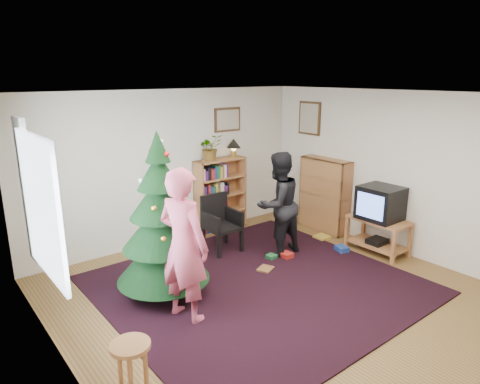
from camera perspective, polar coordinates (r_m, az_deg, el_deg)
floor at (r=5.65m, az=4.40°, el=-13.41°), size 5.00×5.00×0.00m
ceiling at (r=4.95m, az=5.00°, el=12.83°), size 5.00×5.00×0.00m
wall_back at (r=7.13m, az=-9.18°, el=3.33°), size 5.00×0.02×2.50m
wall_left at (r=3.99m, az=-22.84°, el=-7.47°), size 0.02×5.00×2.50m
wall_right at (r=7.07m, az=19.68°, el=2.50°), size 0.02×5.00×2.50m
rug at (r=5.84m, az=2.36°, el=-12.24°), size 3.80×3.60×0.02m
window_pane at (r=4.47m, az=-24.97°, el=-1.89°), size 0.04×1.20×1.40m
curtain at (r=5.14m, az=-26.47°, el=0.05°), size 0.06×0.35×1.60m
picture_back at (r=7.63m, az=-1.69°, el=9.62°), size 0.55×0.03×0.42m
picture_right at (r=7.98m, az=9.26°, el=9.68°), size 0.03×0.50×0.60m
christmas_tree at (r=5.35m, az=-10.43°, el=-5.03°), size 1.16×1.16×2.10m
bookshelf_back at (r=7.60m, az=-2.62°, el=-0.29°), size 0.95×0.30×1.30m
bookshelf_right at (r=7.75m, az=11.22°, el=-0.26°), size 0.30×0.95×1.30m
tv_stand at (r=7.08m, az=17.91°, el=-5.13°), size 0.50×0.91×0.55m
crt_tv at (r=6.93m, az=18.22°, el=-1.39°), size 0.55×0.59×0.52m
armchair at (r=6.78m, az=-2.86°, el=-3.87°), size 0.50×0.50×0.90m
stool at (r=3.93m, az=-14.32°, el=-20.55°), size 0.34×0.34×0.57m
person_standing at (r=4.80m, az=-7.52°, el=-7.11°), size 0.60×0.75×1.78m
person_by_chair at (r=6.53m, az=5.09°, el=-1.67°), size 0.80×0.63×1.62m
potted_plant at (r=7.30m, az=-3.98°, el=5.94°), size 0.44×0.40×0.44m
table_lamp at (r=7.59m, az=-0.86°, el=6.35°), size 0.25×0.25×0.33m
floor_clutter at (r=6.77m, az=7.83°, el=-8.04°), size 1.78×0.77×0.08m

